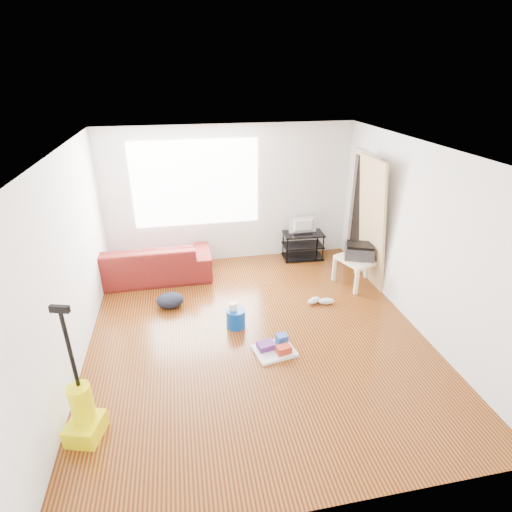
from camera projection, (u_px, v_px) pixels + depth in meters
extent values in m
cube|color=#43170A|center=(257.00, 333.00, 5.55)|extent=(4.50, 5.00, 0.01)
cube|color=white|center=(257.00, 151.00, 4.48)|extent=(4.50, 5.00, 0.01)
cube|color=white|center=(230.00, 195.00, 7.24)|extent=(4.50, 0.01, 2.50)
cube|color=white|center=(325.00, 398.00, 2.80)|extent=(4.50, 0.01, 2.50)
cube|color=white|center=(67.00, 268.00, 4.63)|extent=(0.01, 5.00, 2.50)
cube|color=white|center=(419.00, 239.00, 5.41)|extent=(0.01, 5.00, 2.50)
cube|color=white|center=(196.00, 184.00, 7.01)|extent=(2.20, 0.01, 1.50)
cube|color=silver|center=(373.00, 224.00, 6.62)|extent=(0.06, 0.08, 2.00)
cube|color=silver|center=(351.00, 207.00, 7.42)|extent=(0.06, 0.08, 2.00)
cube|color=silver|center=(368.00, 155.00, 6.57)|extent=(0.06, 0.98, 0.08)
cube|color=black|center=(363.00, 215.00, 7.02)|extent=(0.01, 0.86, 1.98)
imported|color=#55170D|center=(148.00, 278.00, 7.01)|extent=(2.22, 0.87, 0.65)
cube|color=black|center=(302.00, 256.00, 7.74)|extent=(0.77, 0.46, 0.03)
cube|color=black|center=(303.00, 245.00, 7.64)|extent=(0.77, 0.46, 0.03)
cube|color=black|center=(303.00, 234.00, 7.54)|extent=(0.77, 0.46, 0.03)
cylinder|color=black|center=(287.00, 251.00, 7.43)|extent=(0.03, 0.03, 0.52)
cylinder|color=black|center=(283.00, 243.00, 7.76)|extent=(0.03, 0.03, 0.52)
cylinder|color=black|center=(323.00, 249.00, 7.53)|extent=(0.03, 0.03, 0.52)
cylinder|color=black|center=(317.00, 241.00, 7.86)|extent=(0.03, 0.03, 0.52)
imported|color=black|center=(304.00, 226.00, 7.47)|extent=(0.53, 0.07, 0.30)
cube|color=beige|center=(358.00, 259.00, 6.66)|extent=(0.76, 0.76, 0.05)
cube|color=beige|center=(356.00, 282.00, 6.43)|extent=(0.05, 0.05, 0.43)
cube|color=beige|center=(334.00, 269.00, 6.85)|extent=(0.05, 0.05, 0.43)
cube|color=beige|center=(380.00, 274.00, 6.69)|extent=(0.05, 0.05, 0.43)
cube|color=beige|center=(357.00, 262.00, 7.10)|extent=(0.05, 0.05, 0.43)
cube|color=#2B2C2E|center=(359.00, 252.00, 6.61)|extent=(0.57, 0.51, 0.20)
cube|color=black|center=(360.00, 245.00, 6.56)|extent=(0.51, 0.45, 0.04)
cylinder|color=#043897|center=(236.00, 326.00, 5.71)|extent=(0.35, 0.35, 0.27)
cylinder|color=white|center=(233.00, 314.00, 5.65)|extent=(0.12, 0.12, 0.11)
cube|color=white|center=(275.00, 351.00, 5.18)|extent=(0.58, 0.50, 0.04)
cube|color=#A42C19|center=(284.00, 349.00, 5.10)|extent=(0.20, 0.16, 0.10)
cube|color=#4E226D|center=(266.00, 346.00, 5.18)|extent=(0.25, 0.20, 0.08)
cube|color=#21479A|center=(282.00, 339.00, 5.25)|extent=(0.16, 0.15, 0.14)
ellipsoid|color=black|center=(171.00, 307.00, 6.18)|extent=(0.44, 0.36, 0.23)
ellipsoid|color=silver|center=(314.00, 301.00, 6.24)|extent=(0.27, 0.21, 0.10)
ellipsoid|color=silver|center=(326.00, 301.00, 6.22)|extent=(0.26, 0.14, 0.10)
cube|color=#E9E203|center=(86.00, 428.00, 3.97)|extent=(0.40, 0.43, 0.20)
cylinder|color=#E9E203|center=(81.00, 402.00, 3.89)|extent=(0.22, 0.22, 0.39)
cylinder|color=black|center=(70.00, 350.00, 3.66)|extent=(0.04, 0.04, 0.83)
cube|color=black|center=(59.00, 309.00, 3.47)|extent=(0.18, 0.09, 0.07)
cube|color=tan|center=(364.00, 281.00, 6.93)|extent=(0.27, 0.85, 2.13)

